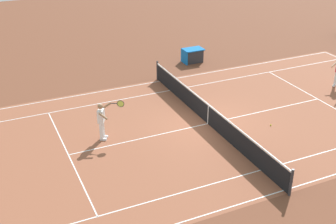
{
  "coord_description": "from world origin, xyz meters",
  "views": [
    {
      "loc": [
        8.99,
        15.31,
        9.48
      ],
      "look_at": [
        1.9,
        -0.21,
        0.9
      ],
      "focal_mm": 47.05,
      "sensor_mm": 36.0,
      "label": 1
    }
  ],
  "objects_px": {
    "tennis_net": "(208,114)",
    "equipment_cart_tarped": "(192,55)",
    "tennis_player_near": "(102,119)",
    "tennis_ball": "(271,125)"
  },
  "relations": [
    {
      "from": "tennis_net",
      "to": "tennis_ball",
      "type": "bearing_deg",
      "value": 151.7
    },
    {
      "from": "equipment_cart_tarped",
      "to": "tennis_player_near",
      "type": "bearing_deg",
      "value": 41.11
    },
    {
      "from": "tennis_ball",
      "to": "tennis_net",
      "type": "bearing_deg",
      "value": -28.3
    },
    {
      "from": "tennis_player_near",
      "to": "tennis_ball",
      "type": "height_order",
      "value": "tennis_player_near"
    },
    {
      "from": "tennis_net",
      "to": "equipment_cart_tarped",
      "type": "xyz_separation_m",
      "value": [
        -3.08,
        -7.49,
        -0.05
      ]
    },
    {
      "from": "tennis_net",
      "to": "tennis_ball",
      "type": "relative_size",
      "value": 177.27
    },
    {
      "from": "tennis_ball",
      "to": "equipment_cart_tarped",
      "type": "bearing_deg",
      "value": -93.78
    },
    {
      "from": "tennis_net",
      "to": "tennis_ball",
      "type": "height_order",
      "value": "tennis_net"
    },
    {
      "from": "tennis_net",
      "to": "equipment_cart_tarped",
      "type": "bearing_deg",
      "value": -112.36
    },
    {
      "from": "tennis_net",
      "to": "tennis_player_near",
      "type": "relative_size",
      "value": 6.89
    }
  ]
}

